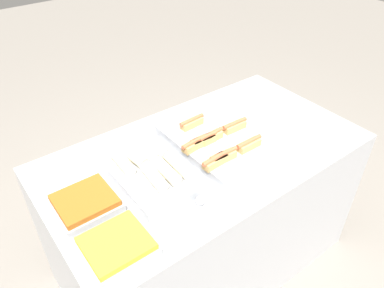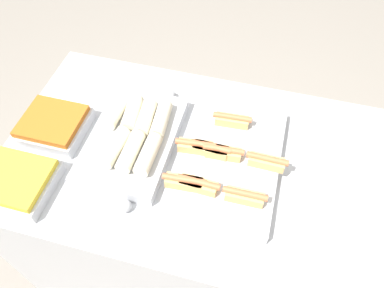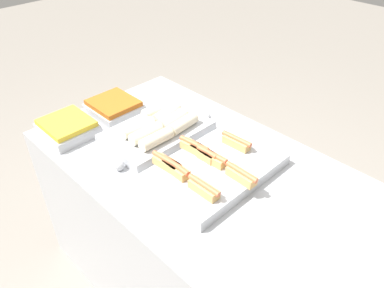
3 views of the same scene
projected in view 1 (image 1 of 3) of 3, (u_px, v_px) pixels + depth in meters
ground_plane at (202, 258)px, 2.35m from camera, size 12.00×12.00×0.00m
counter at (204, 211)px, 2.10m from camera, size 1.59×0.87×0.86m
tray_hotdogs at (215, 142)px, 1.84m from camera, size 0.40×0.54×0.10m
tray_wraps at (151, 169)px, 1.67m from camera, size 0.31×0.47×0.11m
tray_side_front at (117, 248)px, 1.33m from camera, size 0.24×0.22×0.07m
tray_side_back at (86, 205)px, 1.50m from camera, size 0.24×0.22×0.07m
serving_spoon_near at (197, 203)px, 1.53m from camera, size 0.21×0.04×0.04m
serving_spoon_far at (131, 141)px, 1.87m from camera, size 0.20×0.04×0.04m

